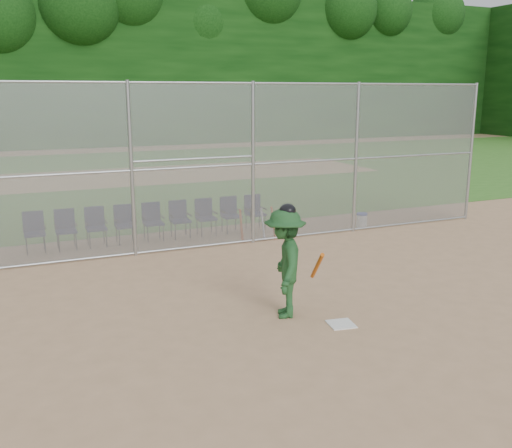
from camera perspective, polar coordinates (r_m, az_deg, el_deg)
name	(u,v)px	position (r m, az deg, el deg)	size (l,w,h in m)	color
ground	(314,317)	(9.87, 5.85, -9.27)	(100.00, 100.00, 0.00)	tan
grass_strip	(120,177)	(26.59, -13.44, 4.62)	(100.00, 100.00, 0.00)	#336B20
dirt_patch_far	(120,177)	(26.59, -13.44, 4.63)	(24.00, 24.00, 0.00)	tan
backstop_fence	(215,163)	(13.81, -4.15, 6.08)	(16.09, 0.09, 4.00)	gray
treeline	(106,53)	(28.36, -14.79, 16.20)	(81.00, 60.00, 11.00)	black
home_plate	(341,324)	(9.63, 8.51, -9.87)	(0.41, 0.41, 0.02)	white
batter_at_plate	(285,262)	(9.60, 2.89, -3.86)	(1.10, 1.43, 1.95)	#1D4A22
water_cooler	(362,220)	(16.45, 10.54, 0.41)	(0.31, 0.31, 0.40)	white
spare_bats	(258,224)	(14.67, 0.15, -0.03)	(0.96, 0.32, 0.84)	#D84C14
chair_0	(35,233)	(14.51, -21.27, -0.82)	(0.54, 0.52, 0.96)	#0F1537
chair_1	(66,230)	(14.55, -18.47, -0.57)	(0.54, 0.52, 0.96)	#0F1537
chair_2	(96,227)	(14.62, -15.68, -0.31)	(0.54, 0.52, 0.96)	#0F1537
chair_3	(125,225)	(14.73, -12.93, -0.06)	(0.54, 0.52, 0.96)	#0F1537
chair_4	(153,222)	(14.87, -10.23, 0.18)	(0.54, 0.52, 0.96)	#0F1537
chair_5	(180,220)	(15.04, -7.58, 0.43)	(0.54, 0.52, 0.96)	#0F1537
chair_6	(206,217)	(15.24, -4.99, 0.66)	(0.54, 0.52, 0.96)	#0F1537
chair_7	(231,215)	(15.48, -2.48, 0.89)	(0.54, 0.52, 0.96)	#0F1537
chair_8	(255,213)	(15.74, -0.05, 1.11)	(0.54, 0.52, 0.96)	#0F1537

